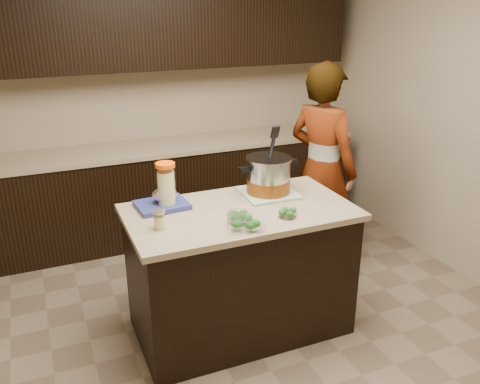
{
  "coord_description": "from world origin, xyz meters",
  "views": [
    {
      "loc": [
        -1.17,
        -2.77,
        2.18
      ],
      "look_at": [
        0.0,
        0.0,
        1.02
      ],
      "focal_mm": 38.0,
      "sensor_mm": 36.0,
      "label": 1
    }
  ],
  "objects_px": {
    "stock_pot": "(268,177)",
    "person": "(322,169)",
    "lemonade_pitcher": "(166,188)",
    "island": "(240,270)"
  },
  "relations": [
    {
      "from": "stock_pot",
      "to": "island",
      "type": "bearing_deg",
      "value": -152.18
    },
    {
      "from": "stock_pot",
      "to": "lemonade_pitcher",
      "type": "bearing_deg",
      "value": 174.38
    },
    {
      "from": "island",
      "to": "lemonade_pitcher",
      "type": "height_order",
      "value": "lemonade_pitcher"
    },
    {
      "from": "stock_pot",
      "to": "person",
      "type": "height_order",
      "value": "person"
    },
    {
      "from": "island",
      "to": "stock_pot",
      "type": "relative_size",
      "value": 3.26
    },
    {
      "from": "stock_pot",
      "to": "lemonade_pitcher",
      "type": "relative_size",
      "value": 1.48
    },
    {
      "from": "island",
      "to": "lemonade_pitcher",
      "type": "xyz_separation_m",
      "value": [
        -0.43,
        0.2,
        0.59
      ]
    },
    {
      "from": "stock_pot",
      "to": "lemonade_pitcher",
      "type": "height_order",
      "value": "stock_pot"
    },
    {
      "from": "person",
      "to": "lemonade_pitcher",
      "type": "bearing_deg",
      "value": 83.07
    },
    {
      "from": "island",
      "to": "lemonade_pitcher",
      "type": "bearing_deg",
      "value": 154.73
    }
  ]
}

